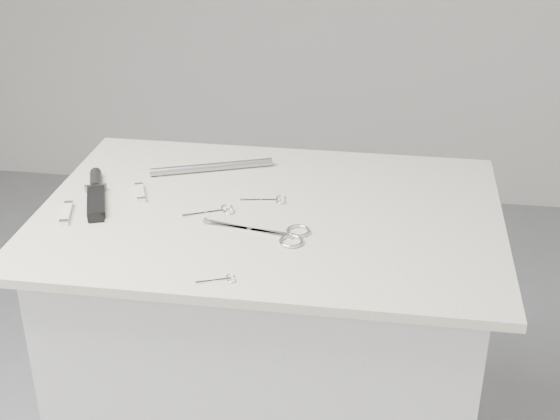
# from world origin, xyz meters

# --- Properties ---
(plinth) EXTENTS (0.90, 0.60, 0.90)m
(plinth) POSITION_xyz_m (0.00, 0.00, 0.45)
(plinth) COLOR silver
(plinth) RESTS_ON ground
(display_board) EXTENTS (1.00, 0.70, 0.02)m
(display_board) POSITION_xyz_m (0.00, 0.00, 0.91)
(display_board) COLOR beige
(display_board) RESTS_ON plinth
(large_shears) EXTENTS (0.22, 0.10, 0.01)m
(large_shears) POSITION_xyz_m (0.04, -0.10, 0.92)
(large_shears) COLOR silver
(large_shears) RESTS_ON display_board
(embroidery_scissors_a) EXTENTS (0.11, 0.07, 0.00)m
(embroidery_scissors_a) POSITION_xyz_m (-0.11, -0.02, 0.92)
(embroidery_scissors_a) COLOR silver
(embroidery_scissors_a) RESTS_ON display_board
(embroidery_scissors_b) EXTENTS (0.10, 0.04, 0.00)m
(embroidery_scissors_b) POSITION_xyz_m (-0.00, 0.05, 0.92)
(embroidery_scissors_b) COLOR silver
(embroidery_scissors_b) RESTS_ON display_board
(tiny_scissors) EXTENTS (0.07, 0.04, 0.00)m
(tiny_scissors) POSITION_xyz_m (-0.04, -0.29, 0.92)
(tiny_scissors) COLOR silver
(tiny_scissors) RESTS_ON display_board
(sheathed_knife) EXTENTS (0.11, 0.23, 0.03)m
(sheathed_knife) POSITION_xyz_m (-0.40, 0.02, 0.93)
(sheathed_knife) COLOR black
(sheathed_knife) RESTS_ON display_board
(pocket_knife_a) EXTENTS (0.05, 0.10, 0.01)m
(pocket_knife_a) POSITION_xyz_m (-0.43, -0.09, 0.93)
(pocket_knife_a) COLOR silver
(pocket_knife_a) RESTS_ON display_board
(pocket_knife_b) EXTENTS (0.05, 0.09, 0.01)m
(pocket_knife_b) POSITION_xyz_m (-0.30, 0.03, 0.93)
(pocket_knife_b) COLOR silver
(pocket_knife_b) RESTS_ON display_board
(metal_rail) EXTENTS (0.28, 0.13, 0.02)m
(metal_rail) POSITION_xyz_m (-0.17, 0.18, 0.93)
(metal_rail) COLOR gray
(metal_rail) RESTS_ON display_board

